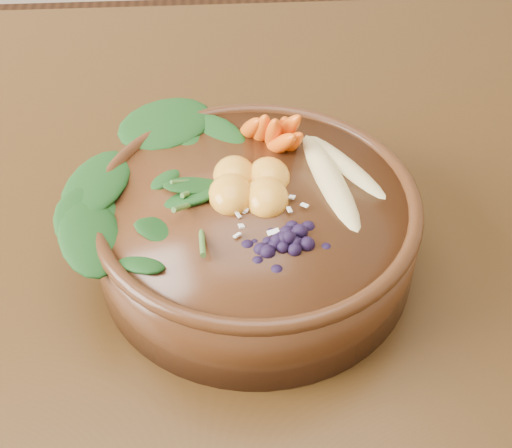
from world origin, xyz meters
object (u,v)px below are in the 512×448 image
object	(u,v)px
dining_table	(73,269)
carrot_cluster	(274,102)
blueberry_pile	(289,226)
kale_heap	(183,154)
stoneware_bowl	(256,232)
mandarin_cluster	(250,173)
banana_halves	(339,161)

from	to	relation	value
dining_table	carrot_cluster	world-z (taller)	carrot_cluster
carrot_cluster	blueberry_pile	bearing A→B (deg)	-109.55
dining_table	kale_heap	size ratio (longest dim) A/B	8.22
stoneware_bowl	carrot_cluster	distance (m)	0.13
stoneware_bowl	carrot_cluster	xyz separation A→B (m)	(0.02, 0.09, 0.08)
carrot_cluster	blueberry_pile	distance (m)	0.15
carrot_cluster	stoneware_bowl	bearing A→B (deg)	-123.69
mandarin_cluster	blueberry_pile	bearing A→B (deg)	-69.36
kale_heap	blueberry_pile	world-z (taller)	kale_heap
dining_table	kale_heap	xyz separation A→B (m)	(0.14, -0.04, 0.20)
carrot_cluster	banana_halves	world-z (taller)	carrot_cluster
stoneware_bowl	mandarin_cluster	bearing A→B (deg)	103.56
dining_table	mandarin_cluster	distance (m)	0.28
dining_table	banana_halves	xyz separation A→B (m)	(0.28, -0.05, 0.19)
stoneware_bowl	blueberry_pile	world-z (taller)	blueberry_pile
kale_heap	carrot_cluster	world-z (taller)	carrot_cluster
banana_halves	blueberry_pile	distance (m)	0.11
kale_heap	dining_table	bearing A→B (deg)	162.18
banana_halves	mandarin_cluster	xyz separation A→B (m)	(-0.08, -0.01, 0.00)
mandarin_cluster	blueberry_pile	xyz separation A→B (m)	(0.03, -0.07, 0.00)
stoneware_bowl	kale_heap	xyz separation A→B (m)	(-0.06, 0.04, 0.06)
banana_halves	blueberry_pile	world-z (taller)	blueberry_pile
dining_table	carrot_cluster	xyz separation A→B (m)	(0.23, 0.01, 0.21)
kale_heap	carrot_cluster	bearing A→B (deg)	30.42
kale_heap	mandarin_cluster	size ratio (longest dim) A/B	2.07
kale_heap	carrot_cluster	size ratio (longest dim) A/B	2.38
banana_halves	mandarin_cluster	distance (m)	0.08
stoneware_bowl	carrot_cluster	world-z (taller)	carrot_cluster
stoneware_bowl	carrot_cluster	bearing A→B (deg)	76.21
stoneware_bowl	banana_halves	bearing A→B (deg)	22.65
kale_heap	banana_halves	xyz separation A→B (m)	(0.14, -0.01, -0.01)
blueberry_pile	carrot_cluster	bearing A→B (deg)	90.36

